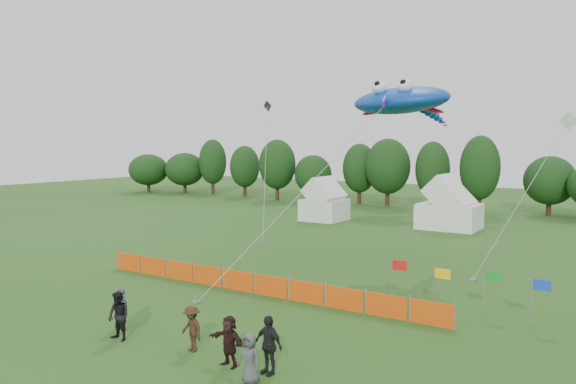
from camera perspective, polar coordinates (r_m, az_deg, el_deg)
The scene contains 15 objects.
ground at distance 21.88m, azimuth -8.87°, elevation -14.91°, with size 160.00×160.00×0.00m, color #234C16.
treeline at distance 61.51m, azimuth 21.48°, elevation 1.71°, with size 104.57×8.78×8.36m.
tent_left at distance 53.47m, azimuth 3.71°, elevation -1.11°, with size 3.75×3.75×3.31m.
tent_right at distance 50.11m, azimuth 16.07°, elevation -1.59°, with size 5.02×4.02×3.54m.
barrier_fence at distance 28.10m, azimuth -3.49°, elevation -9.25°, with size 19.90×0.06×1.00m.
flag_row at distance 25.68m, azimuth 17.22°, elevation -8.89°, with size 6.73×0.65×2.07m.
spectator_a at distance 23.75m, azimuth -16.59°, elevation -11.32°, with size 0.61×0.40×1.68m, color #333F56.
spectator_b at distance 22.53m, azimuth -16.84°, elevation -12.00°, with size 0.90×0.70×1.85m, color black.
spectator_c at distance 20.88m, azimuth -9.76°, elevation -13.52°, with size 1.07×0.61×1.65m, color #332014.
spectator_d at distance 18.72m, azimuth -2.01°, elevation -15.23°, with size 1.13×0.47×1.92m, color black.
spectator_e at distance 18.10m, azimuth -3.93°, elevation -16.52°, with size 0.78×0.51×1.60m, color #454549.
spectator_f at distance 19.42m, azimuth -6.01°, elevation -14.83°, with size 1.59×0.51×1.71m, color black.
stingray_kite at distance 35.24m, azimuth 11.69°, elevation 9.02°, with size 8.49×21.83×11.10m.
small_kite_white at distance 34.40m, azimuth 24.18°, elevation 2.12°, with size 4.43×5.70×9.21m.
small_kite_dark at distance 45.16m, azimuth -2.27°, elevation 3.93°, with size 4.23×6.12×10.96m.
Camera 1 is at (13.77, -15.27, 7.48)m, focal length 35.00 mm.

